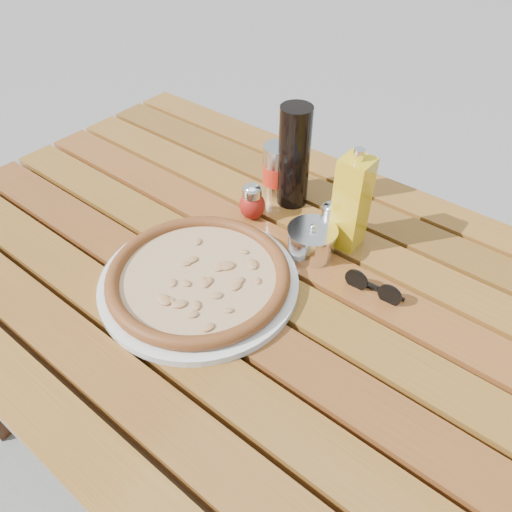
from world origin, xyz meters
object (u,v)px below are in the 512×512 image
Objects in this scene: oregano_shaker at (331,221)px; pizza at (198,276)px; pepper_shaker at (252,202)px; parmesan_tin at (312,241)px; sunglasses at (373,287)px; table at (250,301)px; plate at (199,282)px; soda_can at (278,171)px; olive_oil_cruet at (351,203)px; dark_bottle at (294,157)px.

pizza is at bearing -112.20° from oregano_shaker.
pepper_shaker is 0.16m from parmesan_tin.
table is at bearing -157.55° from sunglasses.
plate is 3.00× the size of soda_can.
olive_oil_cruet is 0.10m from parmesan_tin.
oregano_shaker is 0.81× the size of parmesan_tin.
oregano_shaker is at bearing 145.89° from sunglasses.
dark_bottle is (-0.13, 0.05, 0.07)m from oregano_shaker.
table is 3.89× the size of plate.
olive_oil_cruet is at bearing 14.82° from pepper_shaker.
oregano_shaker is 0.07m from olive_oil_cruet.
soda_can reaches higher than pizza.
pepper_shaker is 0.37× the size of dark_bottle.
sunglasses is at bearing 25.79° from table.
dark_bottle reaches higher than soda_can.
plate is at bearing -45.00° from pizza.
dark_bottle reaches higher than oregano_shaker.
olive_oil_cruet is at bearing 137.20° from sunglasses.
parmesan_tin reaches higher than table.
sunglasses is (0.32, -0.14, -0.04)m from soda_can.
olive_oil_cruet is (0.20, 0.05, 0.06)m from pepper_shaker.
soda_can is at bearing 115.60° from table.
plate is 0.02m from pizza.
sunglasses reaches higher than table.
plate is at bearing -78.97° from soda_can.
oregano_shaker is at bearing 73.20° from table.
sunglasses is at bearing -23.83° from soda_can.
plate is 0.23m from pepper_shaker.
parmesan_tin is at bearing -6.50° from pepper_shaker.
pizza is 2.02× the size of olive_oil_cruet.
table is 0.31m from dark_bottle.
olive_oil_cruet reaches higher than oregano_shaker.
dark_bottle is at bearing 93.83° from pizza.
table is 12.75× the size of sunglasses.
oregano_shaker is 0.39× the size of olive_oil_cruet.
parmesan_tin is at bearing -116.70° from olive_oil_cruet.
sunglasses is (0.20, 0.10, 0.09)m from table.
oregano_shaker is at bearing -173.94° from olive_oil_cruet.
olive_oil_cruet is (0.14, 0.27, 0.07)m from pizza.
plate is at bearing -112.20° from oregano_shaker.
pizza reaches higher than plate.
plate is at bearing -118.19° from olive_oil_cruet.
parmesan_tin reaches higher than sunglasses.
olive_oil_cruet is at bearing 63.30° from parmesan_tin.
plate reaches higher than table.
oregano_shaker is (0.16, 0.05, 0.00)m from pepper_shaker.
plate is 0.33m from soda_can.
pizza is at bearing -118.71° from parmesan_tin.
dark_bottle reaches higher than pepper_shaker.
plate is at bearing -118.71° from parmesan_tin.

